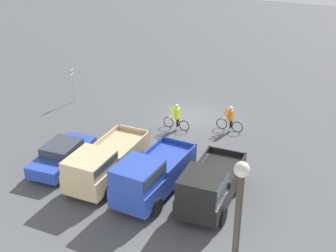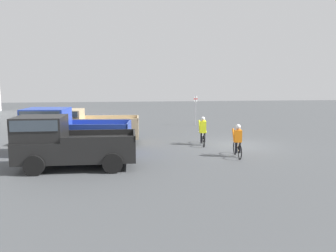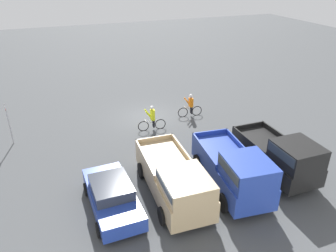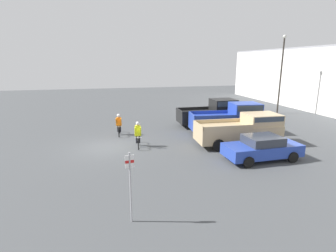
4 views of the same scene
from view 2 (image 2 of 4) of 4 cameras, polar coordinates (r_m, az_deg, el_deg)
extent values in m
plane|color=#424447|center=(19.75, 11.81, -3.27)|extent=(80.00, 80.00, 0.00)
cube|color=black|center=(14.75, -15.49, -3.93)|extent=(2.06, 5.02, 0.90)
cube|color=black|center=(14.90, -21.34, -0.34)|extent=(1.87, 2.02, 1.01)
cube|color=#333D47|center=(14.87, -21.38, 0.50)|extent=(1.93, 1.86, 0.44)
cube|color=black|center=(13.56, -12.02, -2.36)|extent=(0.10, 3.00, 0.25)
cube|color=black|center=(15.47, -11.35, -1.08)|extent=(0.10, 3.00, 0.25)
cube|color=black|center=(14.46, -5.89, -1.59)|extent=(2.02, 0.10, 0.25)
cylinder|color=black|center=(14.21, -22.29, -6.38)|extent=(0.23, 0.84, 0.84)
cylinder|color=black|center=(16.11, -20.36, -4.63)|extent=(0.23, 0.84, 0.84)
cylinder|color=black|center=(13.69, -9.61, -6.42)|extent=(0.23, 0.84, 0.84)
cylinder|color=black|center=(15.65, -9.23, -4.58)|extent=(0.23, 0.84, 0.84)
cube|color=#233D9E|center=(17.51, -15.34, -1.80)|extent=(2.52, 5.47, 1.03)
cube|color=#233D9E|center=(17.83, -20.41, 1.38)|extent=(2.04, 2.29, 0.95)
cube|color=#333D47|center=(17.81, -20.44, 2.05)|extent=(2.08, 2.13, 0.42)
cube|color=#233D9E|center=(16.25, -12.62, -0.16)|extent=(0.40, 3.17, 0.25)
cube|color=#233D9E|center=(18.12, -11.43, 0.70)|extent=(0.40, 3.17, 0.25)
cube|color=#233D9E|center=(16.96, -6.85, 0.31)|extent=(2.00, 0.28, 0.25)
cylinder|color=black|center=(17.14, -21.43, -3.88)|extent=(0.31, 0.90, 0.88)
cylinder|color=black|center=(18.99, -19.37, -2.66)|extent=(0.31, 0.90, 0.88)
cylinder|color=black|center=(16.30, -10.51, -4.04)|extent=(0.31, 0.90, 0.88)
cylinder|color=black|center=(18.23, -9.51, -2.74)|extent=(0.31, 0.90, 0.88)
cube|color=tan|center=(20.21, -13.08, -0.59)|extent=(2.25, 5.66, 1.00)
cube|color=tan|center=(20.41, -17.82, 1.75)|extent=(1.96, 2.31, 0.72)
cube|color=#333D47|center=(20.40, -17.84, 2.19)|extent=(2.01, 2.13, 0.31)
cube|color=tan|center=(19.03, -10.23, 0.87)|extent=(0.21, 3.35, 0.25)
cube|color=tan|center=(20.96, -9.73, 1.53)|extent=(0.21, 3.35, 0.25)
cube|color=tan|center=(19.91, -5.27, 1.27)|extent=(2.03, 0.16, 0.25)
cylinder|color=black|center=(19.63, -18.48, -2.42)|extent=(0.25, 0.79, 0.78)
cylinder|color=black|center=(21.58, -17.21, -1.45)|extent=(0.25, 0.79, 0.78)
cylinder|color=black|center=(19.10, -8.33, -2.36)|extent=(0.25, 0.79, 0.78)
cylinder|color=black|center=(21.10, -7.99, -1.37)|extent=(0.25, 0.79, 0.78)
cube|color=#233D9E|center=(23.01, -12.44, -0.21)|extent=(1.91, 4.38, 0.66)
cube|color=#2D333D|center=(22.93, -12.49, 1.19)|extent=(1.67, 1.99, 0.47)
cylinder|color=black|center=(22.31, -16.13, -1.33)|extent=(0.20, 0.62, 0.62)
cylinder|color=black|center=(24.06, -15.58, -0.64)|extent=(0.20, 0.62, 0.62)
cylinder|color=black|center=(22.11, -8.98, -1.19)|extent=(0.20, 0.62, 0.62)
cylinder|color=black|center=(23.88, -8.96, -0.51)|extent=(0.20, 0.62, 0.62)
torus|color=black|center=(20.03, 5.84, -2.02)|extent=(0.71, 0.12, 0.71)
torus|color=black|center=(18.94, 6.27, -2.61)|extent=(0.71, 0.12, 0.71)
cylinder|color=white|center=(19.45, 6.06, -1.81)|extent=(0.58, 0.09, 0.38)
cylinder|color=white|center=(19.42, 6.07, -1.23)|extent=(0.61, 0.10, 0.04)
cylinder|color=white|center=(19.26, 6.13, -1.91)|extent=(0.04, 0.04, 0.35)
cylinder|color=white|center=(19.83, 5.91, -0.97)|extent=(0.07, 0.46, 0.02)
cylinder|color=black|center=(19.34, 5.83, -1.98)|extent=(0.13, 0.13, 0.53)
cylinder|color=black|center=(19.36, 6.36, -1.98)|extent=(0.13, 0.13, 0.53)
cube|color=yellow|center=(19.31, 6.10, -0.18)|extent=(0.27, 0.38, 0.69)
cylinder|color=yellow|center=(19.51, 5.52, -0.09)|extent=(0.55, 0.14, 0.74)
cylinder|color=yellow|center=(19.55, 6.51, -0.08)|extent=(0.55, 0.14, 0.74)
sphere|color=tan|center=(19.28, 6.11, 1.14)|extent=(0.20, 0.20, 0.20)
sphere|color=silver|center=(19.27, 6.12, 1.29)|extent=(0.22, 0.22, 0.22)
torus|color=black|center=(17.28, 11.59, -3.73)|extent=(0.73, 0.12, 0.72)
torus|color=black|center=(16.30, 12.40, -4.46)|extent=(0.73, 0.12, 0.72)
cylinder|color=tan|center=(16.75, 12.00, -3.49)|extent=(0.54, 0.09, 0.38)
cylinder|color=tan|center=(16.72, 12.02, -2.81)|extent=(0.57, 0.09, 0.04)
cylinder|color=tan|center=(16.58, 12.14, -3.61)|extent=(0.04, 0.04, 0.35)
cylinder|color=tan|center=(17.08, 11.72, -2.49)|extent=(0.07, 0.46, 0.02)
cylinder|color=black|center=(16.64, 11.77, -3.71)|extent=(0.13, 0.13, 0.54)
cylinder|color=black|center=(16.69, 12.38, -3.70)|extent=(0.13, 0.13, 0.54)
cube|color=orange|center=(16.61, 12.09, -1.73)|extent=(0.27, 0.38, 0.61)
cylinder|color=orange|center=(16.77, 11.36, -1.62)|extent=(0.52, 0.14, 0.66)
cylinder|color=orange|center=(16.85, 12.49, -1.61)|extent=(0.52, 0.14, 0.66)
sphere|color=tan|center=(16.57, 12.11, -0.30)|extent=(0.22, 0.22, 0.22)
sphere|color=silver|center=(16.56, 12.12, -0.11)|extent=(0.25, 0.25, 0.25)
cylinder|color=#9E9EA3|center=(27.68, 4.82, 2.75)|extent=(0.06, 0.06, 2.56)
cube|color=white|center=(27.61, 4.84, 4.73)|extent=(0.05, 0.30, 0.45)
cube|color=red|center=(27.61, 4.84, 4.73)|extent=(0.06, 0.30, 0.10)
camera|label=1|loc=(24.15, -76.18, 25.14)|focal=50.00mm
camera|label=3|loc=(28.59, -37.37, 18.33)|focal=35.00mm
camera|label=4|loc=(35.78, 3.25, 10.64)|focal=28.00mm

